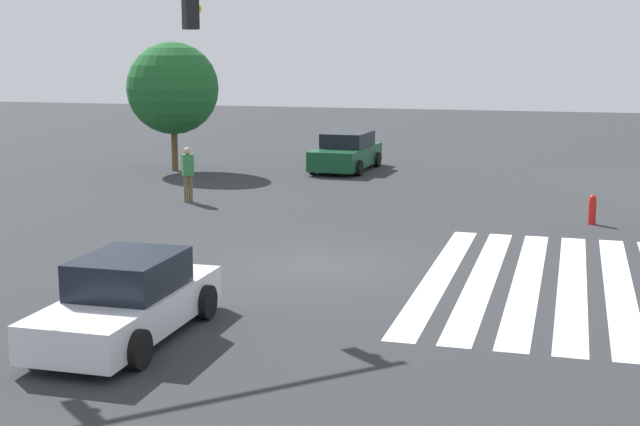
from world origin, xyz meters
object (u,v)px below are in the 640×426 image
car_0 (346,152)px  car_2 (128,301)px  tree_corner_a (173,88)px  fire_hydrant (592,210)px  pedestrian (188,171)px

car_0 → car_2: (-22.45, -1.81, -0.08)m
tree_corner_a → car_2: bearing=-157.0°
car_0 → fire_hydrant: (-9.52, -9.72, -0.31)m
pedestrian → fire_hydrant: size_ratio=2.11×
car_0 → tree_corner_a: 7.62m
car_2 → fire_hydrant: size_ratio=5.20×
car_0 → pedestrian: pedestrian is taller
tree_corner_a → fire_hydrant: size_ratio=6.15×
car_2 → pedestrian: bearing=-160.6°
car_0 → tree_corner_a: tree_corner_a is taller
pedestrian → fire_hydrant: (-0.33, -12.76, -0.60)m
car_0 → pedestrian: (-9.19, 3.04, 0.28)m
pedestrian → tree_corner_a: tree_corner_a is taller
fire_hydrant → car_2: bearing=148.5°
car_0 → fire_hydrant: 13.61m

